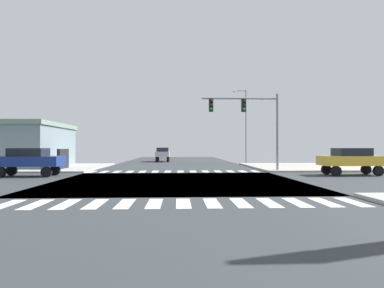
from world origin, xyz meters
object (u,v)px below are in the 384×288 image
Objects in this scene: traffic_signal_mast at (248,114)px; sedan_queued_3 at (352,159)px; street_lamp at (244,120)px; bank_building at (0,145)px; sedan_crossing_2 at (163,153)px; sedan_trailing_5 at (29,160)px.

traffic_signal_mast is 1.44× the size of sedan_queued_3.
bank_building is at bearing -164.36° from street_lamp.
street_lamp reaches higher than sedan_crossing_2.
bank_building is at bearing 164.98° from traffic_signal_mast.
street_lamp reaches higher than sedan_trailing_5.
sedan_crossing_2 and sedan_queued_3 have the same top height.
traffic_signal_mast is 20.04m from sedan_crossing_2.
sedan_trailing_5 is (-17.85, -16.32, -4.08)m from street_lamp.
sedan_trailing_5 is at bearing -53.83° from bank_building.
sedan_crossing_2 is 1.00× the size of sedan_queued_3.
sedan_crossing_2 is 25.83m from sedan_queued_3.
bank_building is 3.02× the size of sedan_queued_3.
sedan_crossing_2 is (-9.95, 5.30, -4.08)m from street_lamp.
sedan_trailing_5 is (-7.90, -21.63, 0.00)m from sedan_crossing_2.
traffic_signal_mast is 16.22m from sedan_trailing_5.
sedan_trailing_5 is at bearing -167.60° from traffic_signal_mast.
sedan_trailing_5 is at bearing 69.93° from sedan_crossing_2.
bank_building is 3.02× the size of sedan_trailing_5.
sedan_crossing_2 is at bearing 151.96° from street_lamp.
street_lamp is at bearing 15.64° from bank_building.
street_lamp is (2.37, 12.92, 0.62)m from traffic_signal_mast.
bank_building is at bearing 39.60° from sedan_crossing_2.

